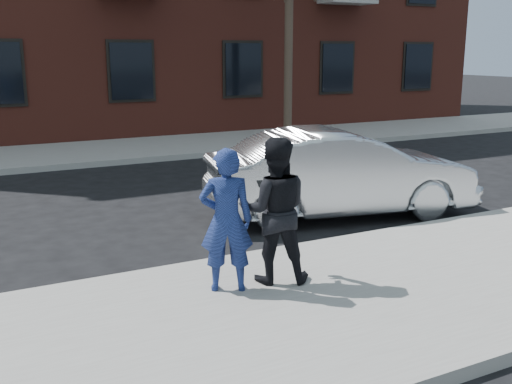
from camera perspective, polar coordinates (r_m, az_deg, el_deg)
ground at (r=7.88m, az=15.21°, el=-8.15°), size 100.00×100.00×0.00m
near_sidewalk at (r=7.68m, az=16.50°, el=-8.20°), size 50.00×3.50×0.15m
near_curb at (r=8.98m, az=8.58°, el=-4.64°), size 50.00×0.10×0.15m
far_sidewalk at (r=17.56m, az=-10.24°, el=4.14°), size 50.00×3.50×0.15m
far_curb at (r=15.87m, az=-8.30°, el=3.24°), size 50.00×0.10×0.15m
silver_sedan at (r=10.43m, az=8.10°, el=1.79°), size 4.83×2.52×1.51m
man_hoodie at (r=6.70m, az=-2.85°, el=-2.70°), size 0.71×0.60×1.65m
man_peacoat at (r=6.96m, az=1.76°, el=-1.77°), size 1.03×0.94×1.72m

